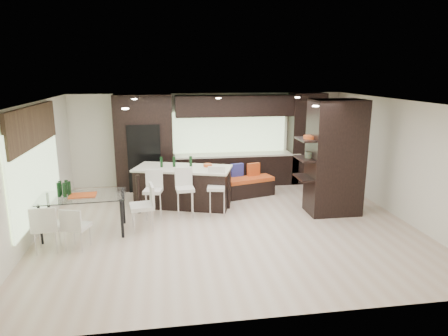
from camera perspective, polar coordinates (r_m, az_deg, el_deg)
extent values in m
plane|color=beige|center=(8.97, 0.59, -8.06)|extent=(8.00, 8.00, 0.00)
cube|color=silver|center=(11.96, -2.11, 4.18)|extent=(8.00, 0.02, 2.70)
cube|color=silver|center=(8.86, -25.85, -0.58)|extent=(0.02, 7.00, 2.70)
cube|color=silver|center=(10.01, 23.85, 1.13)|extent=(0.02, 7.00, 2.70)
cube|color=white|center=(8.35, 0.63, 9.41)|extent=(8.00, 7.00, 0.02)
cube|color=#B2D199|center=(9.03, -25.25, -0.26)|extent=(0.04, 3.20, 1.90)
cube|color=#B2D199|center=(11.97, 0.77, 5.16)|extent=(3.40, 0.04, 1.20)
cube|color=brown|center=(8.87, -25.66, 5.40)|extent=(0.08, 3.00, 0.80)
cube|color=white|center=(8.60, 0.36, 9.40)|extent=(4.00, 3.00, 0.02)
cube|color=black|center=(11.71, 0.51, 3.98)|extent=(6.80, 0.68, 2.70)
cube|color=black|center=(11.60, -11.24, 1.61)|extent=(0.90, 0.68, 1.90)
cube|color=black|center=(9.69, 15.58, 1.42)|extent=(1.20, 0.80, 2.70)
cube|color=black|center=(10.11, -5.84, -2.63)|extent=(2.58, 1.71, 0.99)
cube|color=silver|center=(9.34, -10.06, -4.44)|extent=(0.47, 0.47, 0.90)
cube|color=silver|center=(9.34, -5.57, -4.23)|extent=(0.44, 0.44, 0.92)
cube|color=silver|center=(9.41, -1.12, -4.05)|extent=(0.47, 0.47, 0.92)
cube|color=black|center=(10.91, 3.62, -2.67)|extent=(1.42, 0.86, 0.51)
cube|color=white|center=(8.87, -19.32, -6.28)|extent=(1.76, 1.06, 0.82)
cube|color=silver|center=(8.17, -20.26, -8.24)|extent=(0.53, 0.53, 0.78)
cube|color=silver|center=(8.26, -23.97, -8.07)|extent=(0.49, 0.49, 0.85)
cube|color=silver|center=(8.71, -11.64, -5.83)|extent=(0.56, 0.56, 0.91)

